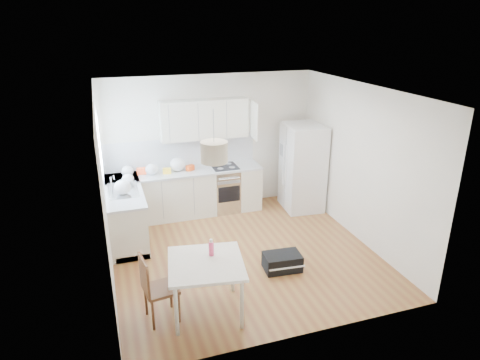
# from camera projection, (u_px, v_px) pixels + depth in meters

# --- Properties ---
(floor) EXTENTS (4.20, 4.20, 0.00)m
(floor) POSITION_uv_depth(u_px,v_px,m) (244.00, 253.00, 7.15)
(floor) COLOR brown
(floor) RESTS_ON ground
(ceiling) EXTENTS (4.20, 4.20, 0.00)m
(ceiling) POSITION_uv_depth(u_px,v_px,m) (244.00, 90.00, 6.20)
(ceiling) COLOR white
(ceiling) RESTS_ON wall_back
(wall_back) EXTENTS (4.20, 0.00, 4.20)m
(wall_back) POSITION_uv_depth(u_px,v_px,m) (210.00, 143.00, 8.54)
(wall_back) COLOR white
(wall_back) RESTS_ON floor
(wall_left) EXTENTS (0.00, 4.20, 4.20)m
(wall_left) POSITION_uv_depth(u_px,v_px,m) (104.00, 194.00, 6.06)
(wall_left) COLOR white
(wall_left) RESTS_ON floor
(wall_right) EXTENTS (0.00, 4.20, 4.20)m
(wall_right) POSITION_uv_depth(u_px,v_px,m) (361.00, 164.00, 7.29)
(wall_right) COLOR white
(wall_right) RESTS_ON floor
(window_glassblock) EXTENTS (0.02, 1.00, 1.00)m
(window_glassblock) POSITION_uv_depth(u_px,v_px,m) (100.00, 145.00, 6.94)
(window_glassblock) COLOR #BFE0F9
(window_glassblock) RESTS_ON wall_left
(cabinets_back) EXTENTS (3.00, 0.60, 0.88)m
(cabinets_back) POSITION_uv_depth(u_px,v_px,m) (186.00, 194.00, 8.42)
(cabinets_back) COLOR silver
(cabinets_back) RESTS_ON floor
(cabinets_left) EXTENTS (0.60, 1.80, 0.88)m
(cabinets_left) POSITION_uv_depth(u_px,v_px,m) (126.00, 214.00, 7.54)
(cabinets_left) COLOR silver
(cabinets_left) RESTS_ON floor
(counter_back) EXTENTS (3.02, 0.64, 0.04)m
(counter_back) POSITION_uv_depth(u_px,v_px,m) (185.00, 172.00, 8.26)
(counter_back) COLOR #B2B5B8
(counter_back) RESTS_ON cabinets_back
(counter_left) EXTENTS (0.64, 1.82, 0.04)m
(counter_left) POSITION_uv_depth(u_px,v_px,m) (123.00, 190.00, 7.37)
(counter_left) COLOR #B2B5B8
(counter_left) RESTS_ON cabinets_left
(backsplash_back) EXTENTS (3.00, 0.01, 0.58)m
(backsplash_back) POSITION_uv_depth(u_px,v_px,m) (181.00, 152.00, 8.41)
(backsplash_back) COLOR white
(backsplash_back) RESTS_ON wall_back
(backsplash_left) EXTENTS (0.01, 1.80, 0.58)m
(backsplash_left) POSITION_uv_depth(u_px,v_px,m) (103.00, 175.00, 7.18)
(backsplash_left) COLOR white
(backsplash_left) RESTS_ON wall_left
(upper_cabinets) EXTENTS (1.70, 0.32, 0.75)m
(upper_cabinets) POSITION_uv_depth(u_px,v_px,m) (204.00, 119.00, 8.17)
(upper_cabinets) COLOR silver
(upper_cabinets) RESTS_ON wall_back
(range_oven) EXTENTS (0.50, 0.61, 0.88)m
(range_oven) POSITION_uv_depth(u_px,v_px,m) (225.00, 189.00, 8.65)
(range_oven) COLOR silver
(range_oven) RESTS_ON floor
(sink) EXTENTS (0.50, 0.80, 0.16)m
(sink) POSITION_uv_depth(u_px,v_px,m) (123.00, 191.00, 7.32)
(sink) COLOR silver
(sink) RESTS_ON counter_left
(refrigerator) EXTENTS (0.90, 0.93, 1.74)m
(refrigerator) POSITION_uv_depth(u_px,v_px,m) (303.00, 167.00, 8.62)
(refrigerator) COLOR white
(refrigerator) RESTS_ON floor
(dining_table) EXTENTS (1.09, 1.09, 0.75)m
(dining_table) POSITION_uv_depth(u_px,v_px,m) (206.00, 268.00, 5.50)
(dining_table) COLOR beige
(dining_table) RESTS_ON floor
(dining_chair) EXTENTS (0.45, 0.45, 0.94)m
(dining_chair) POSITION_uv_depth(u_px,v_px,m) (161.00, 287.00, 5.43)
(dining_chair) COLOR #522E18
(dining_chair) RESTS_ON floor
(drink_bottle) EXTENTS (0.09, 0.09, 0.23)m
(drink_bottle) POSITION_uv_depth(u_px,v_px,m) (211.00, 247.00, 5.59)
(drink_bottle) COLOR #D63B65
(drink_bottle) RESTS_ON dining_table
(gym_bag) EXTENTS (0.60, 0.42, 0.26)m
(gym_bag) POSITION_uv_depth(u_px,v_px,m) (282.00, 262.00, 6.65)
(gym_bag) COLOR black
(gym_bag) RESTS_ON floor
(pendant_lamp) EXTENTS (0.36, 0.36, 0.26)m
(pendant_lamp) POSITION_uv_depth(u_px,v_px,m) (214.00, 152.00, 5.11)
(pendant_lamp) COLOR beige
(pendant_lamp) RESTS_ON ceiling
(grocery_bag_a) EXTENTS (0.23, 0.19, 0.21)m
(grocery_bag_a) POSITION_uv_depth(u_px,v_px,m) (127.00, 171.00, 7.93)
(grocery_bag_a) COLOR white
(grocery_bag_a) RESTS_ON counter_back
(grocery_bag_b) EXTENTS (0.24, 0.20, 0.22)m
(grocery_bag_b) POSITION_uv_depth(u_px,v_px,m) (152.00, 169.00, 8.01)
(grocery_bag_b) COLOR white
(grocery_bag_b) RESTS_ON counter_back
(grocery_bag_c) EXTENTS (0.29, 0.25, 0.27)m
(grocery_bag_c) POSITION_uv_depth(u_px,v_px,m) (178.00, 164.00, 8.20)
(grocery_bag_c) COLOR white
(grocery_bag_c) RESTS_ON counter_back
(grocery_bag_d) EXTENTS (0.21, 0.18, 0.19)m
(grocery_bag_d) POSITION_uv_depth(u_px,v_px,m) (128.00, 179.00, 7.57)
(grocery_bag_d) COLOR white
(grocery_bag_d) RESTS_ON counter_back
(grocery_bag_e) EXTENTS (0.28, 0.24, 0.25)m
(grocery_bag_e) POSITION_uv_depth(u_px,v_px,m) (123.00, 187.00, 7.11)
(grocery_bag_e) COLOR white
(grocery_bag_e) RESTS_ON counter_left
(snack_orange) EXTENTS (0.18, 0.16, 0.10)m
(snack_orange) POSITION_uv_depth(u_px,v_px,m) (190.00, 168.00, 8.27)
(snack_orange) COLOR #E44814
(snack_orange) RESTS_ON counter_back
(snack_yellow) EXTENTS (0.17, 0.12, 0.11)m
(snack_yellow) POSITION_uv_depth(u_px,v_px,m) (167.00, 171.00, 8.10)
(snack_yellow) COLOR yellow
(snack_yellow) RESTS_ON counter_back
(snack_red) EXTENTS (0.18, 0.12, 0.12)m
(snack_red) POSITION_uv_depth(u_px,v_px,m) (141.00, 171.00, 8.07)
(snack_red) COLOR red
(snack_red) RESTS_ON counter_back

